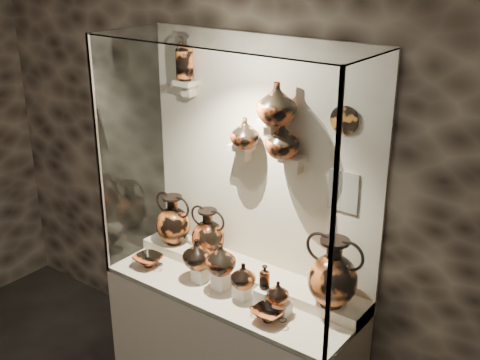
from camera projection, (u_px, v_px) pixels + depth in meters
name	position (u px, v px, depth m)	size (l,w,h in m)	color
wall_back	(262.00, 162.00, 3.81)	(5.00, 0.02, 3.20)	black
plinth	(232.00, 344.00, 4.01)	(1.70, 0.60, 0.80)	beige
front_tier	(232.00, 290.00, 3.86)	(1.68, 0.58, 0.03)	beige
rear_tier	(248.00, 274.00, 3.98)	(1.70, 0.25, 0.10)	beige
back_panel	(262.00, 162.00, 3.81)	(1.70, 0.03, 1.60)	beige
glass_front	(199.00, 191.00, 3.35)	(1.70, 0.01, 1.60)	white
glass_left	(132.00, 149.00, 4.05)	(0.01, 0.60, 1.60)	white
glass_right	(361.00, 211.00, 3.10)	(0.01, 0.60, 1.60)	white
glass_top	(230.00, 40.00, 3.28)	(1.70, 0.60, 0.01)	white
frame_post_left	(99.00, 161.00, 3.83)	(0.02, 0.02, 1.60)	gray
frame_post_right	(333.00, 231.00, 2.89)	(0.02, 0.02, 1.60)	gray
pedestal_a	(200.00, 274.00, 3.92)	(0.09, 0.09, 0.10)	silver
pedestal_b	(221.00, 280.00, 3.82)	(0.09, 0.09, 0.13)	silver
pedestal_c	(242.00, 291.00, 3.74)	(0.09, 0.09, 0.09)	silver
pedestal_d	(263.00, 298.00, 3.64)	(0.09, 0.09, 0.12)	silver
pedestal_e	(283.00, 308.00, 3.57)	(0.09, 0.09, 0.08)	silver
bracket_ul	(186.00, 83.00, 3.90)	(0.14, 0.12, 0.04)	beige
bracket_ca	(242.00, 147.00, 3.77)	(0.14, 0.12, 0.04)	beige
bracket_cb	(269.00, 121.00, 3.59)	(0.10, 0.12, 0.04)	beige
bracket_cc	(293.00, 159.00, 3.56)	(0.14, 0.12, 0.04)	beige
amphora_left	(173.00, 220.00, 4.22)	(0.29, 0.29, 0.36)	#CF6127
amphora_mid	(208.00, 233.00, 4.06)	(0.27, 0.27, 0.34)	#BD4D21
amphora_right	(333.00, 272.00, 3.48)	(0.35, 0.35, 0.43)	#CF6127
jug_a	(197.00, 253.00, 3.87)	(0.19, 0.19, 0.20)	#CF6127
jug_b	(221.00, 258.00, 3.74)	(0.20, 0.20, 0.20)	#BD4D21
jug_c	(244.00, 276.00, 3.67)	(0.16, 0.16, 0.16)	#CF6127
jug_e	(278.00, 292.00, 3.53)	(0.13, 0.13, 0.14)	#CF6127
lekythos_small	(265.00, 275.00, 3.60)	(0.08, 0.08, 0.17)	#BD4D21
kylix_left	(149.00, 260.00, 4.10)	(0.24, 0.21, 0.10)	#BD4D21
kylix_right	(268.00, 314.00, 3.50)	(0.24, 0.20, 0.10)	#CF6127
lekythos_tall	(185.00, 56.00, 3.82)	(0.13, 0.13, 0.32)	#CF6127
ovoid_vase_a	(245.00, 133.00, 3.67)	(0.18, 0.18, 0.19)	#BD4D21
ovoid_vase_b	(277.00, 103.00, 3.43)	(0.23, 0.23, 0.24)	#BD4D21
ovoid_vase_c	(283.00, 140.00, 3.50)	(0.20, 0.20, 0.21)	#BD4D21
wall_plate	(344.00, 120.00, 3.33)	(0.16, 0.16, 0.02)	#BF6D25
info_placard	(343.00, 192.00, 3.48)	(0.19, 0.01, 0.25)	beige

